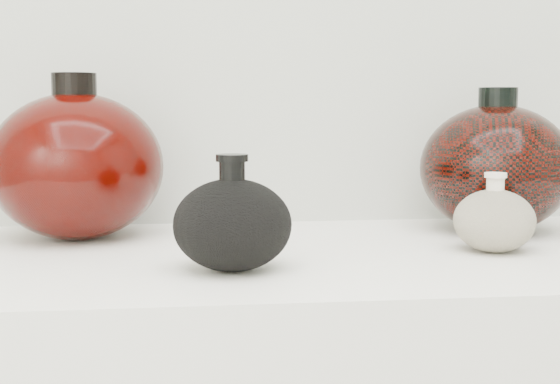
{
  "coord_description": "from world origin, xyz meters",
  "views": [
    {
      "loc": [
        -0.15,
        -0.0,
        1.09
      ],
      "look_at": [
        -0.04,
        0.92,
        0.98
      ],
      "focal_mm": 50.0,
      "sensor_mm": 36.0,
      "label": 1
    }
  ],
  "objects": [
    {
      "name": "right_round_pot",
      "position": [
        0.29,
        1.07,
        0.99
      ],
      "size": [
        0.27,
        0.27,
        0.21
      ],
      "color": "black",
      "rests_on": "display_counter"
    },
    {
      "name": "left_round_pot",
      "position": [
        -0.3,
        1.08,
        1.0
      ],
      "size": [
        0.29,
        0.29,
        0.23
      ],
      "color": "black",
      "rests_on": "display_counter"
    },
    {
      "name": "cream_gourd_vase",
      "position": [
        0.23,
        0.92,
        0.94
      ],
      "size": [
        0.12,
        0.12,
        0.1
      ],
      "color": "beige",
      "rests_on": "display_counter"
    },
    {
      "name": "black_gourd_vase",
      "position": [
        -0.1,
        0.85,
        0.95
      ],
      "size": [
        0.14,
        0.14,
        0.13
      ],
      "color": "black",
      "rests_on": "display_counter"
    }
  ]
}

